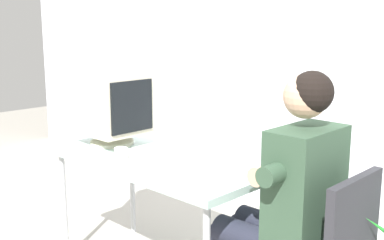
% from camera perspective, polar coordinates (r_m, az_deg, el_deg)
% --- Properties ---
extents(wall_back, '(8.00, 0.10, 3.00)m').
position_cam_1_polar(wall_back, '(3.66, 16.28, 10.61)').
color(wall_back, silver).
rests_on(wall_back, ground_plane).
extents(desk, '(1.36, 0.68, 0.76)m').
position_cam_1_polar(desk, '(2.85, -3.70, -5.30)').
color(desk, '#B7B7BC').
rests_on(desk, ground_plane).
extents(crt_monitor, '(0.42, 0.36, 0.46)m').
position_cam_1_polar(crt_monitor, '(3.09, -9.46, 1.90)').
color(crt_monitor, beige).
rests_on(crt_monitor, desk).
extents(keyboard, '(0.18, 0.46, 0.03)m').
position_cam_1_polar(keyboard, '(2.90, -4.93, -3.54)').
color(keyboard, silver).
rests_on(keyboard, desk).
extents(person_seated, '(0.72, 0.59, 1.32)m').
position_cam_1_polar(person_seated, '(2.37, 10.88, -8.76)').
color(person_seated, '#334C38').
rests_on(person_seated, ground_plane).
extents(desk_mug, '(0.08, 0.09, 0.09)m').
position_cam_1_polar(desk_mug, '(2.71, -8.26, -4.12)').
color(desk_mug, white).
rests_on(desk_mug, desk).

